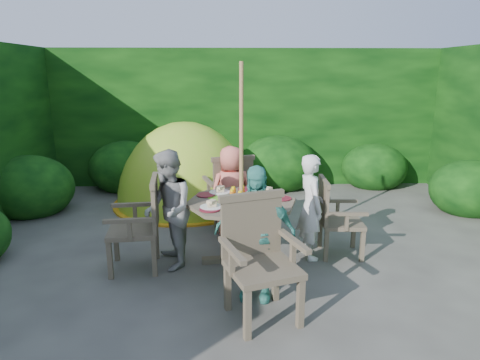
{
  "coord_description": "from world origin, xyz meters",
  "views": [
    {
      "loc": [
        -0.38,
        -4.35,
        2.1
      ],
      "look_at": [
        -0.21,
        0.55,
        0.85
      ],
      "focal_mm": 32.0,
      "sensor_mm": 36.0,
      "label": 1
    }
  ],
  "objects_px": {
    "garden_chair_front": "(259,256)",
    "child_right": "(311,207)",
    "patio_table": "(242,210)",
    "dome_tent": "(186,203)",
    "child_left": "(168,210)",
    "child_front": "(255,233)",
    "garden_chair_right": "(335,216)",
    "child_back": "(232,192)",
    "garden_chair_back": "(230,190)",
    "parasol_pole": "(241,167)",
    "garden_chair_left": "(141,223)"
  },
  "relations": [
    {
      "from": "garden_chair_right",
      "to": "child_back",
      "type": "distance_m",
      "value": 1.36
    },
    {
      "from": "garden_chair_left",
      "to": "garden_chair_back",
      "type": "bearing_deg",
      "value": 135.83
    },
    {
      "from": "patio_table",
      "to": "garden_chair_right",
      "type": "relative_size",
      "value": 1.56
    },
    {
      "from": "garden_chair_back",
      "to": "garden_chair_right",
      "type": "bearing_deg",
      "value": 125.42
    },
    {
      "from": "patio_table",
      "to": "garden_chair_left",
      "type": "distance_m",
      "value": 1.1
    },
    {
      "from": "garden_chair_right",
      "to": "child_back",
      "type": "bearing_deg",
      "value": 64.05
    },
    {
      "from": "child_front",
      "to": "dome_tent",
      "type": "bearing_deg",
      "value": 116.65
    },
    {
      "from": "parasol_pole",
      "to": "dome_tent",
      "type": "height_order",
      "value": "parasol_pole"
    },
    {
      "from": "garden_chair_right",
      "to": "dome_tent",
      "type": "distance_m",
      "value": 2.88
    },
    {
      "from": "garden_chair_front",
      "to": "child_right",
      "type": "bearing_deg",
      "value": 41.08
    },
    {
      "from": "patio_table",
      "to": "dome_tent",
      "type": "relative_size",
      "value": 0.5
    },
    {
      "from": "patio_table",
      "to": "parasol_pole",
      "type": "xyz_separation_m",
      "value": [
        -0.0,
        -0.0,
        0.5
      ]
    },
    {
      "from": "child_left",
      "to": "child_back",
      "type": "height_order",
      "value": "child_left"
    },
    {
      "from": "child_front",
      "to": "child_left",
      "type": "bearing_deg",
      "value": 151.54
    },
    {
      "from": "patio_table",
      "to": "child_right",
      "type": "distance_m",
      "value": 0.8
    },
    {
      "from": "dome_tent",
      "to": "garden_chair_right",
      "type": "bearing_deg",
      "value": -30.48
    },
    {
      "from": "garden_chair_right",
      "to": "child_front",
      "type": "height_order",
      "value": "child_front"
    },
    {
      "from": "garden_chair_front",
      "to": "child_back",
      "type": "distance_m",
      "value": 1.89
    },
    {
      "from": "patio_table",
      "to": "child_back",
      "type": "distance_m",
      "value": 0.8
    },
    {
      "from": "parasol_pole",
      "to": "garden_chair_front",
      "type": "relative_size",
      "value": 2.13
    },
    {
      "from": "child_back",
      "to": "dome_tent",
      "type": "height_order",
      "value": "dome_tent"
    },
    {
      "from": "child_back",
      "to": "garden_chair_left",
      "type": "bearing_deg",
      "value": 23.99
    },
    {
      "from": "child_left",
      "to": "child_front",
      "type": "height_order",
      "value": "child_left"
    },
    {
      "from": "parasol_pole",
      "to": "child_right",
      "type": "relative_size",
      "value": 1.82
    },
    {
      "from": "garden_chair_right",
      "to": "garden_chair_front",
      "type": "distance_m",
      "value": 1.58
    },
    {
      "from": "child_front",
      "to": "child_right",
      "type": "bearing_deg",
      "value": 61.54
    },
    {
      "from": "dome_tent",
      "to": "patio_table",
      "type": "bearing_deg",
      "value": -52.66
    },
    {
      "from": "garden_chair_back",
      "to": "child_left",
      "type": "xyz_separation_m",
      "value": [
        -0.68,
        -1.18,
        0.12
      ]
    },
    {
      "from": "patio_table",
      "to": "child_back",
      "type": "xyz_separation_m",
      "value": [
        -0.1,
        0.79,
        -0.01
      ]
    },
    {
      "from": "garden_chair_left",
      "to": "child_back",
      "type": "bearing_deg",
      "value": 127.43
    },
    {
      "from": "garden_chair_back",
      "to": "child_left",
      "type": "bearing_deg",
      "value": 43.51
    },
    {
      "from": "garden_chair_left",
      "to": "child_back",
      "type": "height_order",
      "value": "child_back"
    },
    {
      "from": "garden_chair_back",
      "to": "child_front",
      "type": "height_order",
      "value": "child_front"
    },
    {
      "from": "child_left",
      "to": "child_right",
      "type": "bearing_deg",
      "value": 82.25
    },
    {
      "from": "child_back",
      "to": "patio_table",
      "type": "bearing_deg",
      "value": 78.05
    },
    {
      "from": "garden_chair_right",
      "to": "child_back",
      "type": "xyz_separation_m",
      "value": [
        -1.19,
        0.65,
        0.13
      ]
    },
    {
      "from": "garden_chair_back",
      "to": "child_back",
      "type": "relative_size",
      "value": 0.83
    },
    {
      "from": "patio_table",
      "to": "dome_tent",
      "type": "distance_m",
      "value": 2.46
    },
    {
      "from": "garden_chair_right",
      "to": "child_front",
      "type": "xyz_separation_m",
      "value": [
        -1.0,
        -0.94,
        0.18
      ]
    },
    {
      "from": "child_left",
      "to": "child_front",
      "type": "bearing_deg",
      "value": 37.25
    },
    {
      "from": "child_front",
      "to": "garden_chair_left",
      "type": "bearing_deg",
      "value": 160.41
    },
    {
      "from": "child_front",
      "to": "dome_tent",
      "type": "distance_m",
      "value": 3.23
    },
    {
      "from": "parasol_pole",
      "to": "child_back",
      "type": "relative_size",
      "value": 1.85
    },
    {
      "from": "child_front",
      "to": "dome_tent",
      "type": "xyz_separation_m",
      "value": [
        -0.92,
        3.03,
        -0.65
      ]
    },
    {
      "from": "parasol_pole",
      "to": "child_left",
      "type": "height_order",
      "value": "parasol_pole"
    },
    {
      "from": "child_right",
      "to": "patio_table",
      "type": "bearing_deg",
      "value": 87.1
    },
    {
      "from": "garden_chair_right",
      "to": "child_right",
      "type": "height_order",
      "value": "child_right"
    },
    {
      "from": "patio_table",
      "to": "garden_chair_left",
      "type": "height_order",
      "value": "garden_chair_left"
    },
    {
      "from": "child_right",
      "to": "garden_chair_back",
      "type": "bearing_deg",
      "value": 32.85
    },
    {
      "from": "child_back",
      "to": "parasol_pole",
      "type": "bearing_deg",
      "value": 77.75
    }
  ]
}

